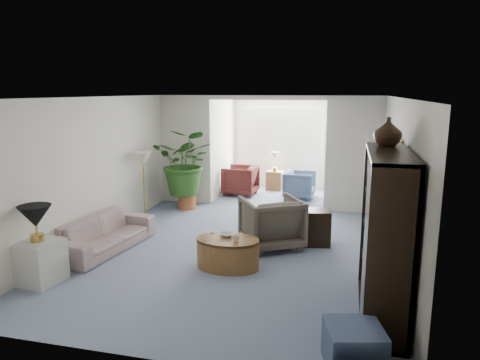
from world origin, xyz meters
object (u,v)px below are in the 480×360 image
(table_lamp, at_px, (35,216))
(sunroom_chair_maroon, at_px, (240,180))
(ottoman, at_px, (354,347))
(cabinet_urn, at_px, (388,132))
(entertainment_cabinet, at_px, (385,236))
(plant_pot, at_px, (187,201))
(coffee_bowl, at_px, (226,235))
(coffee_table, at_px, (228,253))
(sunroom_chair_blue, at_px, (300,185))
(framed_picture, at_px, (398,156))
(side_table_dark, at_px, (315,227))
(wingback_chair, at_px, (271,222))
(end_table, at_px, (39,262))
(sunroom_table, at_px, (274,180))
(coffee_cup, at_px, (236,239))
(floor_lamp, at_px, (143,159))
(sofa, at_px, (105,234))

(table_lamp, distance_m, sunroom_chair_maroon, 5.96)
(sunroom_chair_maroon, bearing_deg, ottoman, 25.71)
(cabinet_urn, bearing_deg, entertainment_cabinet, -90.00)
(table_lamp, xyz_separation_m, plant_pot, (0.59, 4.16, -0.78))
(coffee_bowl, bearing_deg, coffee_table, -63.43)
(entertainment_cabinet, distance_m, plant_pot, 5.63)
(entertainment_cabinet, xyz_separation_m, sunroom_chair_blue, (-1.57, 5.56, -0.64))
(framed_picture, xyz_separation_m, side_table_dark, (-1.18, 0.86, -1.40))
(wingback_chair, bearing_deg, end_table, 6.81)
(framed_picture, xyz_separation_m, sunroom_table, (-2.55, 4.91, -1.45))
(end_table, height_order, side_table_dark, side_table_dark)
(framed_picture, xyz_separation_m, end_table, (-4.73, -1.60, -1.40))
(coffee_bowl, xyz_separation_m, entertainment_cabinet, (2.17, -1.02, 0.50))
(coffee_cup, xyz_separation_m, side_table_dark, (1.02, 1.44, -0.19))
(coffee_cup, distance_m, cabinet_urn, 2.57)
(sunroom_table, bearing_deg, framed_picture, -62.52)
(coffee_cup, xyz_separation_m, entertainment_cabinet, (1.97, -0.82, 0.48))
(coffee_table, xyz_separation_m, sunroom_chair_blue, (0.55, 4.64, 0.11))
(coffee_table, height_order, plant_pot, coffee_table)
(floor_lamp, bearing_deg, wingback_chair, -20.32)
(end_table, bearing_deg, sunroom_chair_maroon, 76.05)
(coffee_cup, bearing_deg, sunroom_table, 93.63)
(plant_pot, relative_size, sunroom_table, 0.79)
(entertainment_cabinet, xyz_separation_m, sunroom_chair_maroon, (-3.07, 5.56, -0.60))
(sofa, relative_size, cabinet_urn, 5.53)
(sofa, relative_size, table_lamp, 4.34)
(table_lamp, bearing_deg, framed_picture, 18.68)
(coffee_bowl, bearing_deg, coffee_cup, -45.00)
(framed_picture, distance_m, wingback_chair, 2.34)
(table_lamp, distance_m, coffee_bowl, 2.67)
(coffee_bowl, xyz_separation_m, ottoman, (1.86, -2.16, -0.27))
(wingback_chair, bearing_deg, coffee_table, 35.27)
(end_table, bearing_deg, floor_lamp, 89.61)
(side_table_dark, bearing_deg, coffee_bowl, -134.56)
(plant_pot, distance_m, sunroom_table, 2.84)
(end_table, relative_size, sunroom_chair_blue, 0.81)
(coffee_table, bearing_deg, side_table_dark, 48.84)
(framed_picture, distance_m, sunroom_table, 5.72)
(sofa, height_order, table_lamp, table_lamp)
(coffee_bowl, distance_m, sunroom_chair_blue, 4.58)
(coffee_cup, relative_size, plant_pot, 0.26)
(entertainment_cabinet, relative_size, ottoman, 3.73)
(end_table, relative_size, coffee_table, 0.62)
(sunroom_chair_maroon, bearing_deg, sunroom_table, 138.32)
(floor_lamp, bearing_deg, cabinet_urn, -29.26)
(wingback_chair, bearing_deg, sunroom_chair_maroon, -98.74)
(sunroom_chair_maroon, xyz_separation_m, sunroom_table, (0.75, 0.75, -0.12))
(entertainment_cabinet, relative_size, cabinet_urn, 5.64)
(framed_picture, height_order, wingback_chair, framed_picture)
(wingback_chair, height_order, plant_pot, wingback_chair)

